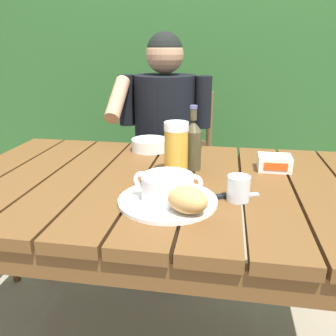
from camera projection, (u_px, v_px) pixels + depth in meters
dining_table at (167, 203)px, 1.22m from camera, size 1.47×0.88×0.76m
hedge_backdrop at (224, 42)px, 2.70m from camera, size 3.79×0.95×2.68m
chair_near_diner at (170, 171)px, 2.12m from camera, size 0.48×0.40×0.93m
person_eating at (163, 136)px, 1.85m from camera, size 0.48×0.47×1.25m
serving_plate at (168, 200)px, 1.01m from camera, size 0.29×0.29×0.01m
soup_bowl at (168, 187)px, 1.00m from camera, size 0.20×0.15×0.08m
bread_roll at (188, 200)px, 0.92m from camera, size 0.14×0.13×0.07m
beer_glass at (176, 149)px, 1.20m from camera, size 0.08×0.08×0.19m
beer_bottle at (193, 144)px, 1.26m from camera, size 0.06×0.06×0.23m
water_glass_small at (238, 188)px, 1.02m from camera, size 0.07×0.07×0.07m
butter_tub at (274, 163)px, 1.27m from camera, size 0.12×0.09×0.05m
table_knife at (227, 196)px, 1.05m from camera, size 0.16×0.08×0.01m
diner_bowl at (150, 145)px, 1.51m from camera, size 0.15×0.15×0.05m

